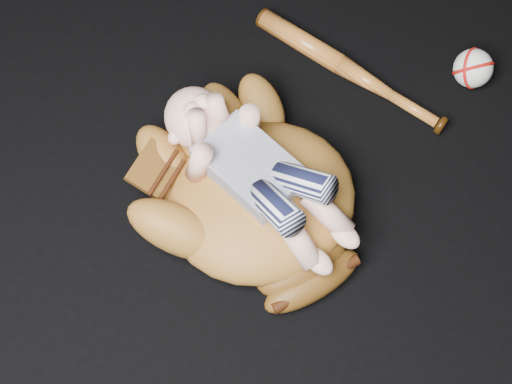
% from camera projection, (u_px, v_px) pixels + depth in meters
% --- Properties ---
extents(baseball_glove, '(0.43, 0.48, 0.14)m').
position_uv_depth(baseball_glove, '(261.00, 195.00, 1.16)').
color(baseball_glove, brown).
rests_on(baseball_glove, ground).
extents(newborn_baby, '(0.23, 0.40, 0.15)m').
position_uv_depth(newborn_baby, '(264.00, 175.00, 1.11)').
color(newborn_baby, '#F6B69E').
rests_on(newborn_baby, baseball_glove).
extents(baseball_bat, '(0.15, 0.41, 0.04)m').
position_uv_depth(baseball_bat, '(350.00, 71.00, 1.34)').
color(baseball_bat, '#AA5D20').
rests_on(baseball_bat, ground).
extents(baseball, '(0.07, 0.07, 0.07)m').
position_uv_depth(baseball, '(473.00, 68.00, 1.32)').
color(baseball, white).
rests_on(baseball, ground).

